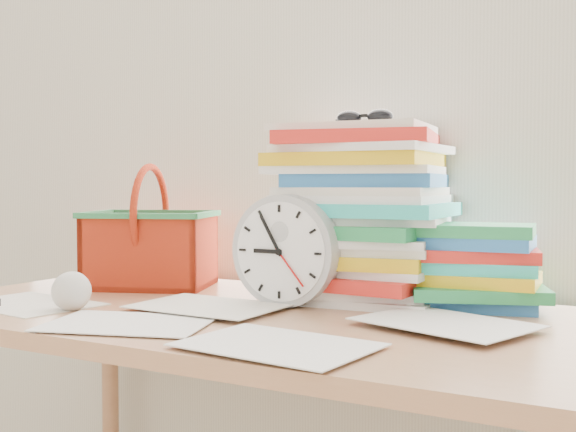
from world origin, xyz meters
The scene contains 9 objects.
curtain centered at (0.00, 1.98, 1.30)m, with size 2.40×0.01×2.50m, color silver.
desk centered at (0.00, 1.60, 0.68)m, with size 1.40×0.70×0.75m.
paper_stack centered at (0.12, 1.82, 0.93)m, with size 0.36×0.30×0.36m, color white, non-canonical shape.
clock centered at (0.02, 1.67, 0.86)m, with size 0.22×0.22×0.04m, color #AFB1B4.
sunglasses centered at (0.12, 1.82, 1.13)m, with size 0.14×0.12×0.03m, color black, non-canonical shape.
book_stack centered at (0.35, 1.84, 0.83)m, with size 0.27×0.21×0.16m, color white, non-canonical shape.
basket centered at (-0.39, 1.76, 0.89)m, with size 0.28×0.22×0.28m, color red, non-canonical shape.
crumpled_ball centered at (-0.31, 1.44, 0.79)m, with size 0.08×0.08×0.08m, color silver.
scattered_papers centered at (0.00, 1.60, 0.76)m, with size 1.26×0.42×0.02m, color white, non-canonical shape.
Camera 1 is at (0.71, 0.44, 0.99)m, focal length 45.00 mm.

